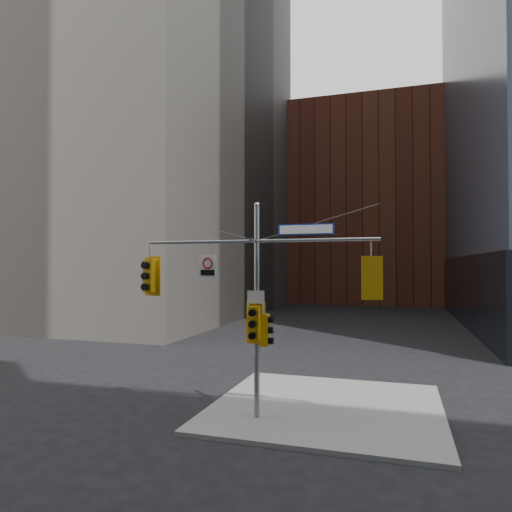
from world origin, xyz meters
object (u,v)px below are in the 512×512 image
Objects in this scene: signal_assembly at (257,288)px; regulatory_sign_arm at (208,266)px; traffic_light_pole_front at (254,323)px; traffic_light_west_arm at (149,276)px; traffic_light_pole_side at (266,330)px; street_sign_blade at (306,229)px; traffic_light_east_arm at (371,278)px.

regulatory_sign_arm is (-1.77, -0.02, 0.76)m from signal_assembly.
traffic_light_pole_front is 2.61m from regulatory_sign_arm.
traffic_light_west_arm is 1.79× the size of regulatory_sign_arm.
regulatory_sign_arm is (2.30, -0.03, 0.38)m from traffic_light_west_arm.
traffic_light_pole_side is 0.57× the size of street_sign_blade.
signal_assembly is 1.41m from traffic_light_pole_side.
traffic_light_pole_front is (4.08, -0.28, -1.52)m from traffic_light_west_arm.
signal_assembly is 4.36× the size of street_sign_blade.
regulatory_sign_arm is at bearing 8.92° from traffic_light_west_arm.
regulatory_sign_arm is (-2.10, -0.03, 2.14)m from traffic_light_pole_side.
traffic_light_east_arm is 2.57m from street_sign_blade.
street_sign_blade is (-2.05, 0.00, 1.55)m from traffic_light_east_arm.
traffic_light_west_arm is at bearing 179.80° from signal_assembly.
signal_assembly is at bearing 89.36° from traffic_light_pole_front.
traffic_light_pole_front is 3.50m from street_sign_blade.
traffic_light_pole_side is 0.77× the size of traffic_light_pole_front.
traffic_light_east_arm is at bearing -91.57° from traffic_light_pole_side.
traffic_light_pole_front is at bearing -1.44° from regulatory_sign_arm.
signal_assembly is at bearing 179.82° from street_sign_blade.
traffic_light_east_arm is (7.79, -0.01, -0.00)m from traffic_light_west_arm.
traffic_light_east_arm is at bearing 0.01° from signal_assembly.
traffic_light_east_arm is 3.82m from traffic_light_pole_side.
street_sign_blade is at bearing -11.77° from traffic_light_east_arm.
street_sign_blade reaches higher than traffic_light_west_arm.
traffic_light_west_arm is 1.05× the size of traffic_light_pole_front.
regulatory_sign_arm is at bearing -11.48° from traffic_light_east_arm.
traffic_light_west_arm reaches higher than traffic_light_pole_side.
signal_assembly is 5.55× the size of traffic_light_west_arm.
street_sign_blade reaches higher than traffic_light_east_arm.
signal_assembly reaches higher than traffic_light_east_arm.
traffic_light_pole_front is at bearing -90.02° from signal_assembly.
signal_assembly is at bearing -11.69° from traffic_light_east_arm.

